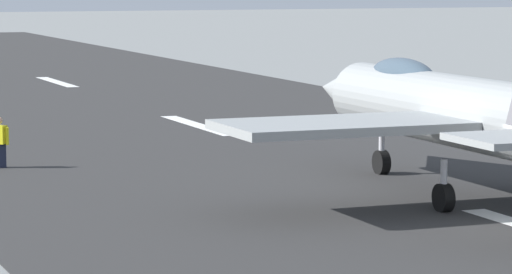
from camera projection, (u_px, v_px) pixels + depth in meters
fighter_jet at (461, 110)px, 38.85m from camera, size 17.49×14.68×5.68m
crew_person at (0, 143)px, 44.99m from camera, size 0.54×0.51×1.65m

